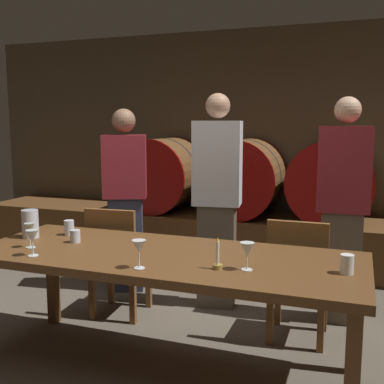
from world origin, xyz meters
TOP-DOWN VIEW (x-y plane):
  - ground_plane at (0.00, 0.00)m, footprint 9.06×9.06m
  - back_wall at (0.00, 3.17)m, footprint 6.97×0.24m
  - barrel_shelf at (0.00, 2.62)m, footprint 6.28×0.90m
  - wine_barrel_left at (-0.95, 2.62)m, footprint 0.84×0.83m
  - wine_barrel_center at (0.00, 2.62)m, footprint 0.84×0.83m
  - wine_barrel_right at (0.92, 2.62)m, footprint 0.84×0.83m
  - dining_table at (0.12, 0.14)m, footprint 2.33×0.88m
  - chair_left at (-0.56, 0.79)m, footprint 0.43×0.43m
  - chair_right at (0.83, 0.83)m, footprint 0.40×0.40m
  - guest_left at (-0.78, 1.37)m, footprint 0.44×0.37m
  - guest_center at (0.11, 1.28)m, footprint 0.41×0.29m
  - guest_right at (1.09, 1.31)m, footprint 0.38×0.24m
  - candle_center at (0.51, -0.04)m, footprint 0.05×0.05m
  - pitcher at (-0.88, 0.20)m, footprint 0.11×0.11m
  - wine_glass_far_left at (-0.71, -0.02)m, footprint 0.07×0.07m
  - wine_glass_center_left at (-0.57, -0.16)m, footprint 0.07×0.07m
  - wine_glass_center_right at (0.11, -0.17)m, footprint 0.08×0.08m
  - wine_glass_far_right at (0.66, -0.00)m, footprint 0.07×0.07m
  - cup_left at (-0.68, 0.35)m, footprint 0.07×0.07m
  - cup_center at (-0.52, 0.19)m, footprint 0.07×0.07m
  - cup_right at (1.15, 0.11)m, footprint 0.07×0.07m

SIDE VIEW (x-z plane):
  - ground_plane at x=0.00m, z-range 0.00..0.00m
  - barrel_shelf at x=0.00m, z-range 0.00..0.52m
  - chair_left at x=-0.56m, z-range 0.05..0.93m
  - chair_right at x=0.83m, z-range 0.05..0.93m
  - dining_table at x=0.12m, z-range 0.31..1.06m
  - cup_center at x=-0.52m, z-range 0.75..0.83m
  - candle_center at x=0.51m, z-range 0.71..0.89m
  - cup_right at x=1.15m, z-range 0.75..0.85m
  - cup_left at x=-0.68m, z-range 0.75..0.86m
  - guest_left at x=-0.78m, z-range 0.02..1.67m
  - pitcher at x=-0.88m, z-range 0.75..0.94m
  - wine_glass_far_right at x=0.66m, z-range 0.78..0.93m
  - wine_glass_center_left at x=-0.57m, z-range 0.79..0.94m
  - wine_glass_far_left at x=-0.71m, z-range 0.79..0.94m
  - wine_glass_center_right at x=0.11m, z-range 0.79..0.95m
  - guest_right at x=1.09m, z-range 0.02..1.73m
  - guest_center at x=0.11m, z-range 0.02..1.78m
  - wine_barrel_left at x=-0.95m, z-range 0.51..1.35m
  - wine_barrel_center at x=0.00m, z-range 0.51..1.35m
  - wine_barrel_right at x=0.92m, z-range 0.51..1.35m
  - back_wall at x=0.00m, z-range 0.00..2.59m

